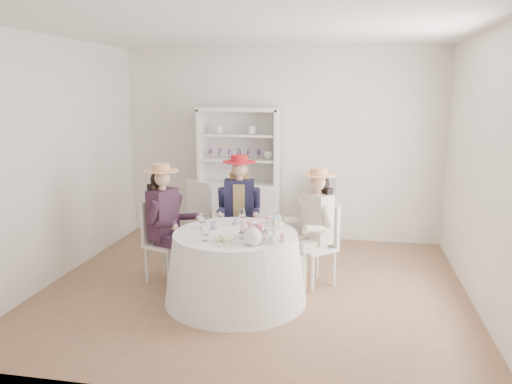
# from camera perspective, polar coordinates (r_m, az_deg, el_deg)

# --- Properties ---
(ground) EXTENTS (4.50, 4.50, 0.00)m
(ground) POSITION_cam_1_polar(r_m,az_deg,el_deg) (5.54, -0.19, -10.90)
(ground) COLOR brown
(ground) RESTS_ON ground
(ceiling) EXTENTS (4.50, 4.50, 0.00)m
(ceiling) POSITION_cam_1_polar(r_m,az_deg,el_deg) (5.15, -0.22, 18.06)
(ceiling) COLOR white
(ceiling) RESTS_ON wall_back
(wall_back) EXTENTS (4.50, 0.00, 4.50)m
(wall_back) POSITION_cam_1_polar(r_m,az_deg,el_deg) (7.13, 2.83, 5.40)
(wall_back) COLOR silver
(wall_back) RESTS_ON ground
(wall_front) EXTENTS (4.50, 0.00, 4.50)m
(wall_front) POSITION_cam_1_polar(r_m,az_deg,el_deg) (3.27, -6.82, -2.17)
(wall_front) COLOR silver
(wall_front) RESTS_ON ground
(wall_left) EXTENTS (0.00, 4.50, 4.50)m
(wall_left) POSITION_cam_1_polar(r_m,az_deg,el_deg) (6.01, -21.80, 3.41)
(wall_left) COLOR silver
(wall_left) RESTS_ON ground
(wall_right) EXTENTS (0.00, 4.50, 4.50)m
(wall_right) POSITION_cam_1_polar(r_m,az_deg,el_deg) (5.25, 24.73, 2.07)
(wall_right) COLOR silver
(wall_right) RESTS_ON ground
(tea_table) EXTENTS (1.45, 1.45, 0.72)m
(tea_table) POSITION_cam_1_polar(r_m,az_deg,el_deg) (5.13, -2.34, -8.53)
(tea_table) COLOR white
(tea_table) RESTS_ON ground
(hutch) EXTENTS (1.22, 0.69, 1.88)m
(hutch) POSITION_cam_1_polar(r_m,az_deg,el_deg) (7.11, -1.86, -0.16)
(hutch) COLOR silver
(hutch) RESTS_ON ground
(side_table) EXTENTS (0.51, 0.51, 0.65)m
(side_table) POSITION_cam_1_polar(r_m,az_deg,el_deg) (6.95, 7.61, -3.48)
(side_table) COLOR silver
(side_table) RESTS_ON ground
(hatbox) EXTENTS (0.41, 0.41, 0.31)m
(hatbox) POSITION_cam_1_polar(r_m,az_deg,el_deg) (6.84, 7.72, 0.42)
(hatbox) COLOR black
(hatbox) RESTS_ON side_table
(guest_left) EXTENTS (0.55, 0.51, 1.34)m
(guest_left) POSITION_cam_1_polar(r_m,az_deg,el_deg) (5.59, -10.40, -2.74)
(guest_left) COLOR silver
(guest_left) RESTS_ON ground
(guest_mid) EXTENTS (0.51, 0.54, 1.37)m
(guest_mid) POSITION_cam_1_polar(r_m,az_deg,el_deg) (5.92, -1.91, -1.51)
(guest_mid) COLOR silver
(guest_mid) RESTS_ON ground
(guest_right) EXTENTS (0.56, 0.55, 1.31)m
(guest_right) POSITION_cam_1_polar(r_m,az_deg,el_deg) (5.44, 6.86, -3.22)
(guest_right) COLOR silver
(guest_right) RESTS_ON ground
(spare_chair) EXTENTS (0.58, 0.58, 1.03)m
(spare_chair) POSITION_cam_1_polar(r_m,az_deg,el_deg) (6.24, -5.69, -2.99)
(spare_chair) COLOR silver
(spare_chair) RESTS_ON ground
(teacup_a) EXTENTS (0.10, 0.10, 0.06)m
(teacup_a) POSITION_cam_1_polar(r_m,az_deg,el_deg) (5.15, -4.78, -3.90)
(teacup_a) COLOR white
(teacup_a) RESTS_ON tea_table
(teacup_b) EXTENTS (0.08, 0.08, 0.07)m
(teacup_b) POSITION_cam_1_polar(r_m,az_deg,el_deg) (5.30, -2.25, -3.40)
(teacup_b) COLOR white
(teacup_b) RESTS_ON tea_table
(teacup_c) EXTENTS (0.11, 0.11, 0.07)m
(teacup_c) POSITION_cam_1_polar(r_m,az_deg,el_deg) (5.07, 1.06, -4.08)
(teacup_c) COLOR white
(teacup_c) RESTS_ON tea_table
(flower_bowl) EXTENTS (0.29, 0.29, 0.06)m
(flower_bowl) POSITION_cam_1_polar(r_m,az_deg,el_deg) (4.88, -0.54, -4.79)
(flower_bowl) COLOR white
(flower_bowl) RESTS_ON tea_table
(flower_arrangement) EXTENTS (0.20, 0.20, 0.08)m
(flower_arrangement) POSITION_cam_1_polar(r_m,az_deg,el_deg) (4.85, -0.36, -4.06)
(flower_arrangement) COLOR #DB6D7C
(flower_arrangement) RESTS_ON tea_table
(table_teapot) EXTENTS (0.25, 0.17, 0.18)m
(table_teapot) POSITION_cam_1_polar(r_m,az_deg,el_deg) (4.61, -0.35, -5.13)
(table_teapot) COLOR white
(table_teapot) RESTS_ON tea_table
(sandwich_plate) EXTENTS (0.27, 0.27, 0.06)m
(sandwich_plate) POSITION_cam_1_polar(r_m,az_deg,el_deg) (4.71, -3.64, -5.58)
(sandwich_plate) COLOR white
(sandwich_plate) RESTS_ON tea_table
(cupcake_stand) EXTENTS (0.26, 0.26, 0.25)m
(cupcake_stand) POSITION_cam_1_polar(r_m,az_deg,el_deg) (4.70, 2.04, -4.64)
(cupcake_stand) COLOR white
(cupcake_stand) RESTS_ON tea_table
(stemware_set) EXTENTS (0.83, 0.80, 0.15)m
(stemware_set) POSITION_cam_1_polar(r_m,az_deg,el_deg) (5.00, -2.38, -3.83)
(stemware_set) COLOR white
(stemware_set) RESTS_ON tea_table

